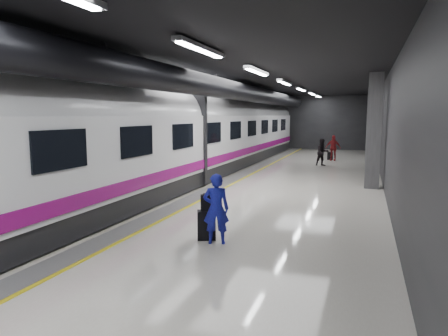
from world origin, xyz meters
The scene contains 9 objects.
ground centered at (0.00, 0.00, 0.00)m, with size 40.00×40.00×0.00m, color silver.
platform_hall centered at (-0.29, 0.96, 3.54)m, with size 10.02×40.02×4.51m.
train centered at (-3.25, 0.00, 2.07)m, with size 3.05×38.00×4.05m.
traveler_main centered at (1.16, -6.56, 0.80)m, with size 0.58×0.38×1.59m, color #1926BF.
suitcase_main centered at (0.85, -6.37, 0.34)m, with size 0.42×0.26×0.68m, color black.
shoulder_bag centered at (0.86, -6.37, 0.87)m, with size 0.28×0.15×0.37m, color black.
traveler_far_a centered at (1.97, 8.51, 0.78)m, with size 0.75×0.59×1.55m, color black.
traveler_far_b centered at (2.33, 11.60, 0.80)m, with size 0.94×0.39×1.61m, color maroon.
suitcase_far centered at (2.13, 11.89, 0.25)m, with size 0.34×0.22×0.50m, color black.
Camera 1 is at (4.24, -14.72, 2.87)m, focal length 32.00 mm.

